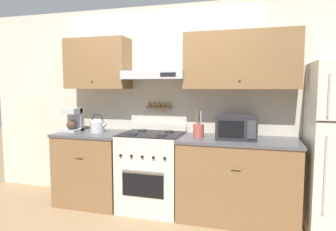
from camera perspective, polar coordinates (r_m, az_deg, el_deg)
name	(u,v)px	position (r m, az deg, el deg)	size (l,w,h in m)	color
ground_plane	(142,220)	(3.62, -4.96, -19.23)	(16.00, 16.00, 0.00)	#937551
wall_back	(166,92)	(3.87, -0.40, 4.46)	(5.20, 0.46, 2.55)	beige
counter_left	(94,167)	(4.09, -13.93, -9.52)	(0.87, 0.69, 0.93)	brown
counter_right	(237,179)	(3.57, 13.06, -11.71)	(1.32, 0.69, 0.93)	brown
stove_range	(152,171)	(3.76, -3.08, -10.49)	(0.73, 0.67, 1.04)	beige
tea_kettle	(98,125)	(3.94, -13.28, -1.79)	(0.23, 0.18, 0.24)	#B7B7BC
coffee_maker	(73,119)	(4.15, -17.56, -0.73)	(0.20, 0.24, 0.31)	#ADAFB5
microwave	(237,127)	(3.45, 13.02, -2.12)	(0.45, 0.38, 0.27)	#232326
utensil_crock	(199,130)	(3.49, 5.84, -2.82)	(0.12, 0.12, 0.31)	#B24C42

